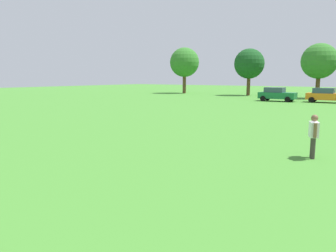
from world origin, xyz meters
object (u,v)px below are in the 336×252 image
adult_bystander (314,133)px  tree_left (249,64)px  parked_car_green_0 (277,94)px  tree_far_left (184,62)px  tree_center (319,61)px  parked_car_orange_1 (326,95)px

adult_bystander → tree_left: bearing=-174.2°
parked_car_green_0 → tree_far_left: size_ratio=0.52×
tree_center → parked_car_green_0: bearing=-109.4°
parked_car_green_0 → tree_center: 10.10m
adult_bystander → tree_center: size_ratio=0.21×
adult_bystander → tree_center: 37.27m
adult_bystander → tree_far_left: 48.56m
parked_car_orange_1 → tree_far_left: tree_far_left is taller
tree_left → tree_far_left: bearing=178.2°
parked_car_green_0 → tree_center: bearing=70.6°
tree_center → parked_car_orange_1: bearing=-73.3°
tree_left → tree_center: size_ratio=0.99×
adult_bystander → parked_car_orange_1: parked_car_orange_1 is taller
adult_bystander → tree_left: 41.92m
tree_left → tree_center: bearing=-9.0°
tree_left → parked_car_orange_1: bearing=-35.9°
tree_center → tree_far_left: bearing=174.9°
adult_bystander → tree_center: tree_center is taller
tree_far_left → tree_center: bearing=-5.1°
parked_car_orange_1 → adult_bystander: bearing=-82.1°
parked_car_orange_1 → tree_center: tree_center is taller
parked_car_orange_1 → tree_left: (-12.84, 9.30, 4.14)m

